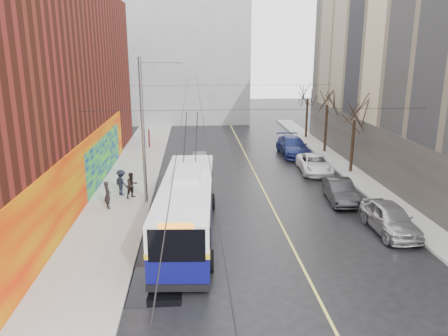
% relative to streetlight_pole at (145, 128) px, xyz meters
% --- Properties ---
extents(ground, '(140.00, 140.00, 0.00)m').
position_rel_streetlight_pole_xyz_m(ground, '(6.14, -10.00, -4.85)').
color(ground, black).
rests_on(ground, ground).
extents(sidewalk_left, '(4.00, 60.00, 0.15)m').
position_rel_streetlight_pole_xyz_m(sidewalk_left, '(-1.86, 2.00, -4.77)').
color(sidewalk_left, gray).
rests_on(sidewalk_left, ground).
extents(sidewalk_right, '(2.00, 60.00, 0.15)m').
position_rel_streetlight_pole_xyz_m(sidewalk_right, '(15.14, 2.00, -4.77)').
color(sidewalk_right, gray).
rests_on(sidewalk_right, ground).
extents(lane_line, '(0.12, 50.00, 0.01)m').
position_rel_streetlight_pole_xyz_m(lane_line, '(7.64, 4.00, -4.84)').
color(lane_line, '#BFB74C').
rests_on(lane_line, ground).
extents(building_left, '(12.11, 36.00, 14.00)m').
position_rel_streetlight_pole_xyz_m(building_left, '(-9.85, 3.99, 2.14)').
color(building_left, '#501A10').
rests_on(building_left, ground).
extents(building_far, '(20.50, 12.10, 18.00)m').
position_rel_streetlight_pole_xyz_m(building_far, '(0.14, 34.99, 4.17)').
color(building_far, gray).
rests_on(building_far, ground).
extents(streetlight_pole, '(2.65, 0.60, 9.00)m').
position_rel_streetlight_pole_xyz_m(streetlight_pole, '(0.00, 0.00, 0.00)').
color(streetlight_pole, slate).
rests_on(streetlight_pole, ground).
extents(catenary_wires, '(18.00, 60.00, 0.22)m').
position_rel_streetlight_pole_xyz_m(catenary_wires, '(3.60, 4.77, 1.40)').
color(catenary_wires, black).
extents(tree_near, '(3.20, 3.20, 6.40)m').
position_rel_streetlight_pole_xyz_m(tree_near, '(15.14, 6.00, 0.13)').
color(tree_near, black).
rests_on(tree_near, ground).
extents(tree_mid, '(3.20, 3.20, 6.68)m').
position_rel_streetlight_pole_xyz_m(tree_mid, '(15.14, 13.00, 0.41)').
color(tree_mid, black).
rests_on(tree_mid, ground).
extents(tree_far, '(3.20, 3.20, 6.57)m').
position_rel_streetlight_pole_xyz_m(tree_far, '(15.14, 20.00, 0.30)').
color(tree_far, black).
rests_on(tree_far, ground).
extents(puddle, '(2.37, 3.18, 0.01)m').
position_rel_streetlight_pole_xyz_m(puddle, '(1.13, -10.04, -4.84)').
color(puddle, black).
rests_on(puddle, ground).
extents(pigeons_flying, '(2.41, 3.18, 2.30)m').
position_rel_streetlight_pole_xyz_m(pigeons_flying, '(4.47, 0.28, 2.78)').
color(pigeons_flying, slate).
extents(trolleybus, '(3.28, 12.00, 5.63)m').
position_rel_streetlight_pole_xyz_m(trolleybus, '(2.48, -5.01, -3.28)').
color(trolleybus, '#0A0B4F').
rests_on(trolleybus, ground).
extents(parked_car_a, '(1.92, 4.67, 1.58)m').
position_rel_streetlight_pole_xyz_m(parked_car_a, '(13.14, -5.40, -4.06)').
color(parked_car_a, '#A4A4A8').
rests_on(parked_car_a, ground).
extents(parked_car_b, '(1.84, 4.37, 1.41)m').
position_rel_streetlight_pole_xyz_m(parked_car_b, '(12.10, -0.45, -4.14)').
color(parked_car_b, '#28272A').
rests_on(parked_car_b, ground).
extents(parked_car_c, '(2.61, 5.11, 1.38)m').
position_rel_streetlight_pole_xyz_m(parked_car_c, '(12.36, 6.44, -4.16)').
color(parked_car_c, white).
rests_on(parked_car_c, ground).
extents(parked_car_d, '(2.38, 5.76, 1.66)m').
position_rel_streetlight_pole_xyz_m(parked_car_d, '(11.94, 12.29, -4.01)').
color(parked_car_d, navy).
rests_on(parked_car_d, ground).
extents(following_car, '(2.01, 4.43, 1.48)m').
position_rel_streetlight_pole_xyz_m(following_car, '(3.32, 7.80, -4.11)').
color(following_car, '#B3B3B8').
rests_on(following_car, ground).
extents(pedestrian_a, '(0.61, 0.72, 1.68)m').
position_rel_streetlight_pole_xyz_m(pedestrian_a, '(-2.32, -1.05, -3.86)').
color(pedestrian_a, black).
rests_on(pedestrian_a, sidewalk_left).
extents(pedestrian_b, '(1.03, 1.03, 1.68)m').
position_rel_streetlight_pole_xyz_m(pedestrian_b, '(-1.11, 0.77, -3.86)').
color(pedestrian_b, black).
rests_on(pedestrian_b, sidewalk_left).
extents(pedestrian_c, '(1.22, 1.23, 1.70)m').
position_rel_streetlight_pole_xyz_m(pedestrian_c, '(-1.88, 1.40, -3.85)').
color(pedestrian_c, black).
rests_on(pedestrian_c, sidewalk_left).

